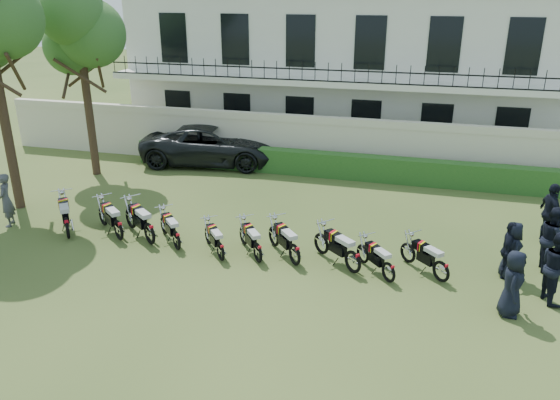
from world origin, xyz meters
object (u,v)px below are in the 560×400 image
(motorcycle_1, at_px, (118,225))
(officer_1, at_px, (557,267))
(motorcycle_4, at_px, (221,247))
(motorcycle_3, at_px, (176,236))
(suv, at_px, (212,145))
(officer_4, at_px, (553,239))
(tree_west_near, at_px, (79,26))
(motorcycle_5, at_px, (258,248))
(motorcycle_8, at_px, (389,268))
(motorcycle_6, at_px, (295,250))
(motorcycle_7, at_px, (353,257))
(motorcycle_2, at_px, (149,228))
(officer_5, at_px, (550,213))
(officer_3, at_px, (512,250))
(motorcycle_9, at_px, (442,267))
(officer_2, at_px, (508,250))
(inspector, at_px, (6,200))
(officer_0, at_px, (513,284))
(motorcycle_0, at_px, (67,223))

(motorcycle_1, relative_size, officer_1, 0.89)
(motorcycle_1, distance_m, officer_1, 12.15)
(motorcycle_4, bearing_deg, motorcycle_3, 129.16)
(suv, xyz_separation_m, officer_4, (12.57, -6.70, 0.07))
(tree_west_near, height_order, motorcycle_4, tree_west_near)
(motorcycle_5, distance_m, motorcycle_8, 3.64)
(motorcycle_6, height_order, motorcycle_8, motorcycle_6)
(officer_1, bearing_deg, motorcycle_7, 73.93)
(motorcycle_2, relative_size, officer_5, 0.93)
(motorcycle_1, relative_size, officer_3, 1.04)
(motorcycle_2, height_order, motorcycle_5, motorcycle_2)
(motorcycle_5, bearing_deg, motorcycle_4, 152.05)
(motorcycle_6, xyz_separation_m, motorcycle_9, (3.92, 0.11, -0.03))
(officer_2, bearing_deg, officer_5, -16.67)
(officer_3, relative_size, officer_4, 0.87)
(inspector, bearing_deg, officer_3, 67.63)
(motorcycle_6, relative_size, officer_0, 0.93)
(suv, bearing_deg, motorcycle_8, -144.24)
(motorcycle_1, xyz_separation_m, officer_2, (11.15, 0.69, 0.29))
(motorcycle_2, relative_size, motorcycle_5, 1.17)
(motorcycle_5, relative_size, officer_1, 0.81)
(motorcycle_3, bearing_deg, motorcycle_6, -43.50)
(motorcycle_4, distance_m, officer_3, 7.85)
(motorcycle_6, height_order, officer_3, officer_3)
(motorcycle_9, relative_size, suv, 0.23)
(motorcycle_2, bearing_deg, inspector, 126.98)
(motorcycle_9, bearing_deg, motorcycle_8, 150.42)
(officer_3, xyz_separation_m, officer_4, (1.12, 0.74, 0.12))
(tree_west_near, relative_size, motorcycle_3, 5.64)
(motorcycle_9, bearing_deg, motorcycle_7, 137.65)
(officer_1, distance_m, officer_2, 1.36)
(motorcycle_0, xyz_separation_m, officer_5, (14.19, 3.70, 0.40))
(motorcycle_6, bearing_deg, motorcycle_7, -41.86)
(motorcycle_6, distance_m, motorcycle_7, 1.62)
(motorcycle_7, distance_m, officer_5, 6.49)
(officer_1, distance_m, officer_5, 3.67)
(motorcycle_0, xyz_separation_m, motorcycle_6, (7.16, 0.15, -0.04))
(motorcycle_5, relative_size, motorcycle_7, 0.94)
(officer_1, bearing_deg, motorcycle_9, 70.48)
(motorcycle_6, xyz_separation_m, suv, (-5.78, 8.35, 0.35))
(motorcycle_1, xyz_separation_m, motorcycle_2, (1.05, -0.01, 0.03))
(motorcycle_9, distance_m, suv, 12.73)
(motorcycle_5, height_order, inspector, inspector)
(suv, distance_m, officer_0, 14.65)
(motorcycle_1, height_order, inspector, inspector)
(motorcycle_1, xyz_separation_m, officer_0, (11.05, -1.18, 0.32))
(inspector, relative_size, officer_2, 1.10)
(motorcycle_9, relative_size, officer_5, 0.74)
(officer_1, relative_size, officer_3, 1.16)
(tree_west_near, height_order, motorcycle_2, tree_west_near)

